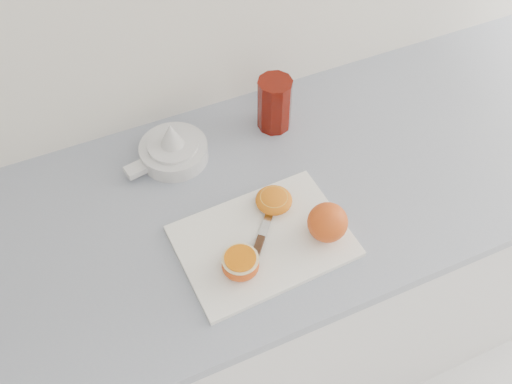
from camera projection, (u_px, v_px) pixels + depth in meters
counter at (241, 299)px, 1.56m from camera, size 2.27×0.64×0.89m
cutting_board at (263, 241)px, 1.14m from camera, size 0.34×0.25×0.01m
whole_orange at (328, 222)px, 1.11m from camera, size 0.08×0.08×0.08m
half_orange at (240, 264)px, 1.07m from camera, size 0.07×0.07×0.04m
squeezed_shell at (274, 200)px, 1.18m from camera, size 0.08×0.08×0.03m
paring_knife at (258, 246)px, 1.12m from camera, size 0.13×0.15×0.01m
citrus_juicer at (173, 149)px, 1.27m from camera, size 0.19×0.15×0.10m
red_tumbler at (274, 105)px, 1.31m from camera, size 0.08×0.08×0.13m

